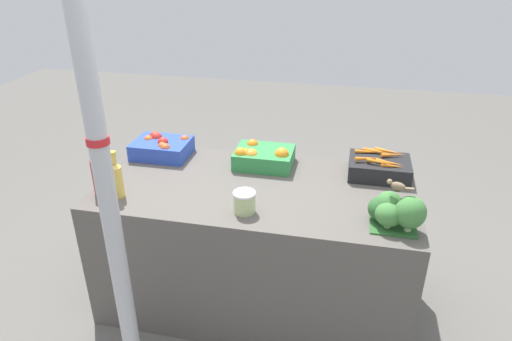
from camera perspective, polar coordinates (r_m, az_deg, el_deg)
The scene contains 11 objects.
ground_plane at distance 3.05m, azimuth -0.00°, elevation -15.34°, with size 10.00×10.00×0.00m, color #605E59.
market_table at distance 2.80m, azimuth -0.00°, elevation -9.21°, with size 1.78×0.88×0.80m, color #56514C.
support_pole at distance 1.88m, azimuth -19.05°, elevation 2.75°, with size 0.09×0.09×2.64m.
apple_crate at distance 3.00m, azimuth -11.67°, elevation 2.89°, with size 0.35×0.27×0.14m.
orange_crate at distance 2.80m, azimuth 0.84°, elevation 1.75°, with size 0.35×0.27×0.14m.
carrot_crate at distance 2.77m, azimuth 15.16°, elevation 0.44°, with size 0.35×0.28×0.14m.
broccoli_pile at distance 2.28m, azimuth 16.92°, elevation -4.83°, with size 0.26×0.21×0.19m.
juice_bottle_ruby at distance 2.59m, azimuth -19.17°, elevation -0.43°, with size 0.07×0.07×0.30m.
juice_bottle_golden at distance 2.54m, azimuth -17.08°, elevation -0.94°, with size 0.07×0.07×0.27m.
pickle_jar at distance 2.32m, azimuth -1.50°, elevation -3.96°, with size 0.12×0.12×0.11m.
sparrow_bird at distance 2.24m, azimuth 17.24°, elevation -1.83°, with size 0.13×0.07×0.05m.
Camera 1 is at (0.47, -2.22, 2.03)m, focal length 32.00 mm.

